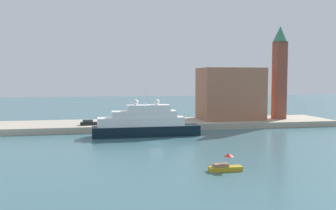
{
  "coord_description": "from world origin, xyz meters",
  "views": [
    {
      "loc": [
        -12.98,
        -77.54,
        13.82
      ],
      "look_at": [
        3.63,
        6.0,
        7.55
      ],
      "focal_mm": 39.92,
      "sensor_mm": 36.0,
      "label": 1
    }
  ],
  "objects": [
    {
      "name": "bell_tower",
      "position": [
        41.02,
        24.65,
        16.41
      ],
      "size": [
        4.29,
        4.29,
        27.32
      ],
      "color": "brown",
      "rests_on": "quay_dock"
    },
    {
      "name": "large_yacht",
      "position": [
        -1.32,
        9.34,
        2.97
      ],
      "size": [
        25.24,
        4.79,
        11.2
      ],
      "color": "black",
      "rests_on": "ground"
    },
    {
      "name": "mooring_bollard",
      "position": [
        4.34,
        17.02,
        1.93
      ],
      "size": [
        0.5,
        0.5,
        0.72
      ],
      "primitive_type": "cylinder",
      "color": "black",
      "rests_on": "quay_dock"
    },
    {
      "name": "harbor_building",
      "position": [
        26.56,
        26.92,
        9.1
      ],
      "size": [
        18.02,
        12.02,
        15.07
      ],
      "primitive_type": "cube",
      "color": "#9E664C",
      "rests_on": "quay_dock"
    },
    {
      "name": "small_motorboat",
      "position": [
        5.95,
        -25.87,
        0.72
      ],
      "size": [
        4.97,
        1.48,
        2.64
      ],
      "color": "#B7991E",
      "rests_on": "ground"
    },
    {
      "name": "person_figure",
      "position": [
        -10.34,
        22.78,
        2.4
      ],
      "size": [
        0.36,
        0.36,
        1.78
      ],
      "color": "#334C8C",
      "rests_on": "quay_dock"
    },
    {
      "name": "parked_car",
      "position": [
        -14.49,
        20.43,
        2.16
      ],
      "size": [
        4.28,
        1.7,
        1.38
      ],
      "color": "black",
      "rests_on": "quay_dock"
    },
    {
      "name": "quay_dock",
      "position": [
        0.0,
        25.01,
        0.78
      ],
      "size": [
        110.0,
        18.03,
        1.57
      ],
      "primitive_type": "cube",
      "color": "#ADA38E",
      "rests_on": "ground"
    },
    {
      "name": "ground",
      "position": [
        0.0,
        0.0,
        0.0
      ],
      "size": [
        400.0,
        400.0,
        0.0
      ],
      "primitive_type": "plane",
      "color": "#3D6670"
    }
  ]
}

